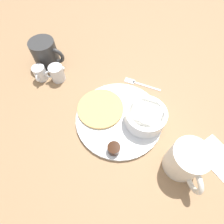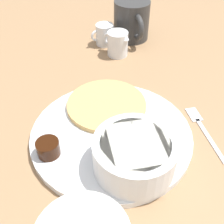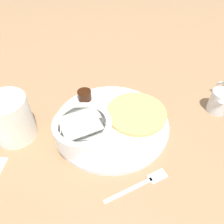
# 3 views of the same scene
# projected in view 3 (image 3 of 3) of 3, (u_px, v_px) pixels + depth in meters

# --- Properties ---
(ground_plane) EXTENTS (4.00, 4.00, 0.00)m
(ground_plane) POSITION_uv_depth(u_px,v_px,m) (111.00, 125.00, 0.51)
(ground_plane) COLOR #93704C
(plate) EXTENTS (0.27, 0.27, 0.01)m
(plate) POSITION_uv_depth(u_px,v_px,m) (111.00, 123.00, 0.51)
(plate) COLOR white
(plate) RESTS_ON ground_plane
(pancake_stack) EXTENTS (0.14, 0.14, 0.01)m
(pancake_stack) POSITION_uv_depth(u_px,v_px,m) (136.00, 113.00, 0.52)
(pancake_stack) COLOR tan
(pancake_stack) RESTS_ON plate
(bowl) EXTENTS (0.12, 0.12, 0.05)m
(bowl) POSITION_uv_depth(u_px,v_px,m) (83.00, 130.00, 0.45)
(bowl) COLOR white
(bowl) RESTS_ON plate
(syrup_cup) EXTENTS (0.04, 0.04, 0.02)m
(syrup_cup) POSITION_uv_depth(u_px,v_px,m) (85.00, 95.00, 0.55)
(syrup_cup) COLOR black
(syrup_cup) RESTS_ON plate
(butter_ramekin) EXTENTS (0.04, 0.04, 0.04)m
(butter_ramekin) POSITION_uv_depth(u_px,v_px,m) (68.00, 135.00, 0.46)
(butter_ramekin) COLOR white
(butter_ramekin) RESTS_ON plate
(coffee_mug) EXTENTS (0.12, 0.09, 0.10)m
(coffee_mug) POSITION_uv_depth(u_px,v_px,m) (9.00, 118.00, 0.46)
(coffee_mug) COLOR silver
(coffee_mug) RESTS_ON ground_plane
(creamer_pitcher_near) EXTENTS (0.05, 0.07, 0.06)m
(creamer_pitcher_near) POSITION_uv_depth(u_px,v_px,m) (220.00, 101.00, 0.53)
(creamer_pitcher_near) COLOR white
(creamer_pitcher_near) RESTS_ON ground_plane
(fork) EXTENTS (0.13, 0.06, 0.00)m
(fork) POSITION_uv_depth(u_px,v_px,m) (144.00, 183.00, 0.41)
(fork) COLOR silver
(fork) RESTS_ON ground_plane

